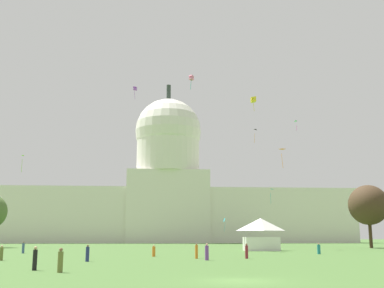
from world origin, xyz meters
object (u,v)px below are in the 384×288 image
at_px(person_olive_near_tree_east, 60,261).
at_px(kite_orange_mid, 282,152).
at_px(capitol_building, 168,194).
at_px(person_navy_mid_right, 87,254).
at_px(kite_green_mid, 297,123).
at_px(kite_turquoise_low, 270,191).
at_px(event_tent, 261,234).
at_px(kite_yellow_mid, 253,100).
at_px(person_orange_front_left, 154,251).
at_px(kite_pink_mid, 191,78).
at_px(person_teal_edge_east, 319,249).
at_px(person_maroon_lawn_far_right, 247,252).
at_px(kite_violet_high, 135,89).
at_px(person_black_edge_west, 35,259).
at_px(kite_lime_mid, 21,158).
at_px(kite_black_high, 254,131).
at_px(kite_cyan_low, 224,221).
at_px(person_denim_near_tent, 23,248).
at_px(person_orange_back_right, 197,252).
at_px(tree_east_near, 368,205).
at_px(person_purple_near_tree_west, 207,252).
at_px(person_olive_aisle_center, 1,253).

bearing_deg(person_olive_near_tree_east, kite_orange_mid, 169.23).
distance_m(person_olive_near_tree_east, kite_orange_mid, 75.10).
height_order(capitol_building, person_navy_mid_right, capitol_building).
height_order(capitol_building, kite_green_mid, capitol_building).
distance_m(capitol_building, kite_turquoise_low, 67.61).
relative_size(event_tent, kite_yellow_mid, 2.12).
relative_size(person_orange_front_left, kite_pink_mid, 0.51).
bearing_deg(person_olive_near_tree_east, person_teal_edge_east, 154.84).
relative_size(person_maroon_lawn_far_right, kite_violet_high, 0.46).
xyz_separation_m(person_orange_front_left, kite_yellow_mid, (20.36, 31.73, 30.01)).
relative_size(person_black_edge_west, kite_pink_mid, 0.63).
distance_m(person_black_edge_west, person_maroon_lawn_far_right, 26.61).
xyz_separation_m(person_olive_near_tree_east, kite_green_mid, (41.49, 74.99, 29.24)).
distance_m(kite_violet_high, kite_lime_mid, 40.90).
xyz_separation_m(kite_yellow_mid, kite_green_mid, (14.48, 16.58, -0.63)).
xyz_separation_m(person_teal_edge_east, kite_black_high, (6.99, 74.60, 34.45)).
relative_size(person_black_edge_west, kite_violet_high, 0.48).
relative_size(kite_turquoise_low, kite_cyan_low, 0.88).
bearing_deg(person_teal_edge_east, kite_yellow_mid, 169.98).
bearing_deg(person_denim_near_tent, event_tent, -173.79).
distance_m(person_orange_back_right, kite_violet_high, 88.17).
bearing_deg(kite_orange_mid, person_maroon_lawn_far_right, 79.46).
bearing_deg(kite_pink_mid, person_navy_mid_right, 112.88).
distance_m(person_olive_near_tree_east, kite_green_mid, 90.55).
bearing_deg(person_orange_front_left, capitol_building, -157.37).
distance_m(event_tent, person_maroon_lawn_far_right, 31.52).
xyz_separation_m(kite_turquoise_low, kite_green_mid, (2.70, -18.51, 15.07)).
height_order(person_black_edge_west, person_orange_back_right, person_black_edge_west).
bearing_deg(person_orange_front_left, kite_violet_high, -150.01).
bearing_deg(person_maroon_lawn_far_right, tree_east_near, 37.79).
xyz_separation_m(person_purple_near_tree_west, kite_pink_mid, (1.02, 34.39, 31.72)).
height_order(person_orange_back_right, kite_violet_high, kite_violet_high).
bearing_deg(person_orange_back_right, person_black_edge_west, -44.81).
xyz_separation_m(person_olive_near_tree_east, person_purple_near_tree_west, (12.37, 16.68, 0.03)).
distance_m(capitol_building, person_navy_mid_right, 142.19).
height_order(person_black_edge_west, kite_turquoise_low, kite_turquoise_low).
xyz_separation_m(person_olive_near_tree_east, person_denim_near_tent, (-13.19, 40.08, 0.01)).
xyz_separation_m(person_maroon_lawn_far_right, kite_yellow_mid, (9.61, 38.27, 29.86)).
relative_size(tree_east_near, person_orange_front_left, 9.56).
relative_size(kite_lime_mid, kite_black_high, 0.92).
relative_size(person_maroon_lawn_far_right, person_orange_back_right, 0.99).
height_order(person_olive_near_tree_east, person_orange_front_left, person_olive_near_tree_east).
bearing_deg(tree_east_near, kite_yellow_mid, -160.27).
bearing_deg(person_purple_near_tree_west, person_denim_near_tent, -20.72).
relative_size(person_denim_near_tent, kite_pink_mid, 0.61).
height_order(person_olive_aisle_center, kite_yellow_mid, kite_yellow_mid).
distance_m(person_navy_mid_right, kite_violet_high, 92.36).
bearing_deg(person_denim_near_tent, kite_turquoise_low, -142.74).
relative_size(person_orange_front_left, kite_cyan_low, 0.32).
relative_size(event_tent, person_orange_front_left, 4.52).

